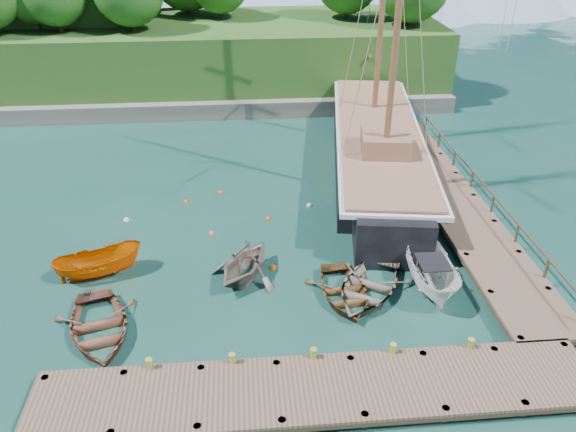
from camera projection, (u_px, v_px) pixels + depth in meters
name	position (u px, v px, depth m)	size (l,w,h in m)	color
ground	(255.00, 290.00, 25.42)	(160.00, 160.00, 0.00)	#153E38
dock_near	(318.00, 390.00, 19.75)	(20.00, 3.20, 1.10)	#45372C
dock_east	(451.00, 198.00, 32.11)	(3.20, 24.00, 1.10)	#45372C
bollard_0	(152.00, 380.00, 20.72)	(0.26, 0.26, 0.45)	olive
bollard_1	(233.00, 375.00, 20.95)	(0.26, 0.26, 0.45)	olive
bollard_2	(313.00, 370.00, 21.17)	(0.26, 0.26, 0.45)	olive
bollard_3	(391.00, 365.00, 21.40)	(0.26, 0.26, 0.45)	olive
bollard_4	(467.00, 360.00, 21.63)	(0.26, 0.26, 0.45)	olive
rowboat_0	(100.00, 334.00, 22.86)	(3.46, 4.84, 1.00)	brown
rowboat_1	(246.00, 278.00, 26.21)	(3.31, 3.84, 2.02)	#73675D
rowboat_2	(344.00, 298.00, 24.94)	(3.00, 4.20, 0.87)	#543A1C
rowboat_3	(367.00, 293.00, 25.20)	(3.50, 4.90, 1.01)	#615B4E
motorboat_orange	(101.00, 275.00, 26.39)	(1.51, 4.02, 1.55)	#C85600
cabin_boat_white	(429.00, 288.00, 25.56)	(1.89, 5.02, 1.94)	white
schooner	(377.00, 153.00, 35.83)	(8.41, 28.79, 21.40)	black
mooring_buoy_0	(122.00, 262.00, 27.35)	(0.33, 0.33, 0.33)	silver
mooring_buoy_1	(212.00, 234.00, 29.58)	(0.29, 0.29, 0.29)	#F95823
mooring_buoy_2	(268.00, 219.00, 30.88)	(0.30, 0.30, 0.30)	#E64200
mooring_buoy_3	(309.00, 206.00, 32.21)	(0.32, 0.32, 0.32)	silver
mooring_buoy_4	(186.00, 202.00, 32.60)	(0.28, 0.28, 0.28)	#F74A00
mooring_buoy_5	(221.00, 193.00, 33.58)	(0.30, 0.30, 0.30)	#D64819
mooring_buoy_6	(126.00, 221.00, 30.77)	(0.33, 0.33, 0.33)	silver
mooring_buoy_7	(273.00, 268.00, 26.88)	(0.33, 0.33, 0.33)	#E64A00
headland	(92.00, 26.00, 48.71)	(51.00, 19.31, 12.90)	#474744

